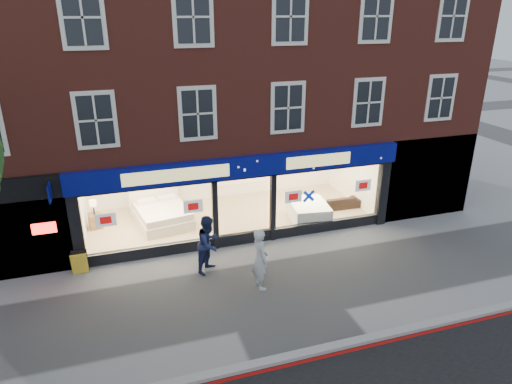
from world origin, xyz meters
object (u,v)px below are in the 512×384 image
display_bed (162,214)px  pedestrian_grey (260,259)px  pedestrian_blue (209,244)px  mattress_stack (308,211)px  sofa (339,202)px  a_board (80,263)px

display_bed → pedestrian_grey: bearing=-76.2°
display_bed → pedestrian_blue: bearing=-84.5°
mattress_stack → pedestrian_blue: size_ratio=1.02×
pedestrian_grey → display_bed: bearing=19.4°
sofa → pedestrian_blue: bearing=27.9°
a_board → pedestrian_grey: pedestrian_grey is taller
sofa → mattress_stack: bearing=23.8°
pedestrian_grey → pedestrian_blue: size_ratio=1.02×
mattress_stack → a_board: size_ratio=2.51×
pedestrian_blue → sofa: bearing=-19.3°
mattress_stack → pedestrian_grey: size_ratio=1.00×
pedestrian_grey → pedestrian_blue: (-1.24, 1.42, -0.02)m
sofa → pedestrian_grey: bearing=43.7°
sofa → pedestrian_blue: (-6.19, -3.04, 0.60)m
pedestrian_blue → pedestrian_grey: bearing=-94.4°
pedestrian_blue → mattress_stack: bearing=-17.9°
mattress_stack → pedestrian_blue: bearing=-152.3°
display_bed → pedestrian_blue: size_ratio=1.38×
mattress_stack → pedestrian_grey: 4.99m
display_bed → a_board: 4.03m
mattress_stack → display_bed: bearing=164.9°
display_bed → pedestrian_grey: 5.74m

